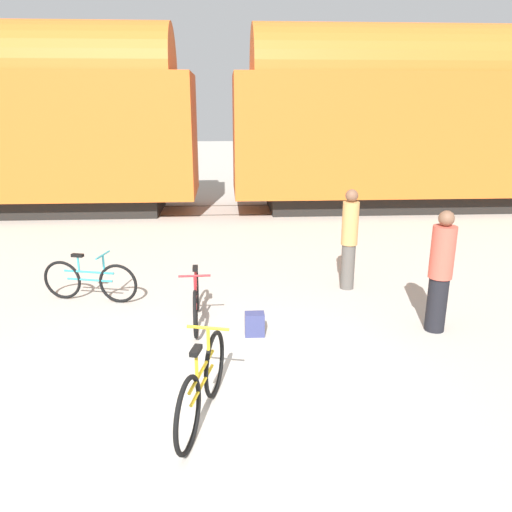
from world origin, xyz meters
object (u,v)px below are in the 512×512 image
person_in_red (440,272)px  backpack (255,324)px  bicycle_yellow (202,385)px  freight_train (214,116)px  bicycle_maroon (196,300)px  person_in_tan (349,239)px  bicycle_teal (90,281)px

person_in_red → backpack: (-2.66, -0.01, -0.74)m
bicycle_yellow → backpack: (0.66, 1.96, -0.23)m
person_in_red → freight_train: bearing=47.1°
freight_train → person_in_red: (3.35, -8.81, -1.95)m
backpack → freight_train: bearing=94.5°
freight_train → bicycle_maroon: 8.68m
bicycle_yellow → backpack: bearing=71.4°
bicycle_yellow → person_in_red: 3.90m
bicycle_maroon → person_in_red: size_ratio=0.94×
freight_train → person_in_tan: 7.68m
bicycle_yellow → bicycle_maroon: bearing=94.6°
freight_train → person_in_tan: (2.47, -7.02, -1.93)m
freight_train → bicycle_teal: 8.00m
bicycle_maroon → person_in_tan: size_ratio=0.93×
bicycle_teal → bicycle_maroon: (1.83, -0.98, 0.01)m
bicycle_teal → bicycle_yellow: size_ratio=0.97×
bicycle_maroon → person_in_red: person_in_red is taller
bicycle_yellow → person_in_tan: bearing=57.1°
person_in_tan → freight_train: bearing=127.3°
freight_train → bicycle_yellow: bearing=-89.8°
freight_train → bicycle_maroon: bearing=-91.1°
person_in_tan → backpack: person_in_tan is taller
freight_train → person_in_tan: freight_train is taller
person_in_red → bicycle_maroon: bearing=108.2°
bicycle_maroon → bicycle_teal: bearing=151.8°
bicycle_yellow → person_in_tan: 4.52m
bicycle_yellow → backpack: bicycle_yellow is taller
bicycle_yellow → person_in_red: (3.32, 1.97, 0.51)m
person_in_tan → bicycle_yellow: bearing=-104.9°
bicycle_yellow → freight_train: bearing=90.2°
bicycle_teal → person_in_red: bearing=-15.4°
person_in_tan → backpack: (-1.78, -1.81, -0.76)m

